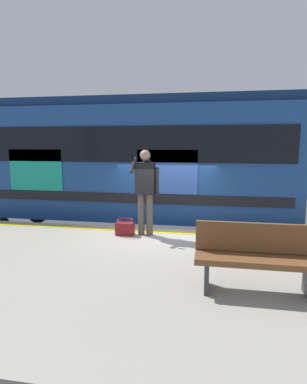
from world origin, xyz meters
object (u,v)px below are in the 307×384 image
(train_carriage, at_px, (115,159))
(handbag, at_px, (125,228))
(bench, at_px, (257,256))
(passenger, at_px, (145,185))

(train_carriage, bearing_deg, handbag, 110.92)
(handbag, bearing_deg, bench, 137.52)
(handbag, bearing_deg, passenger, -167.62)
(bench, bearing_deg, handbag, -42.48)
(bench, bearing_deg, train_carriage, -55.11)
(train_carriage, height_order, handbag, train_carriage)
(train_carriage, distance_m, bench, 6.10)
(passenger, bearing_deg, bench, 130.57)
(passenger, bearing_deg, handbag, 12.38)
(handbag, xyz_separation_m, bench, (-2.39, 2.19, 0.34))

